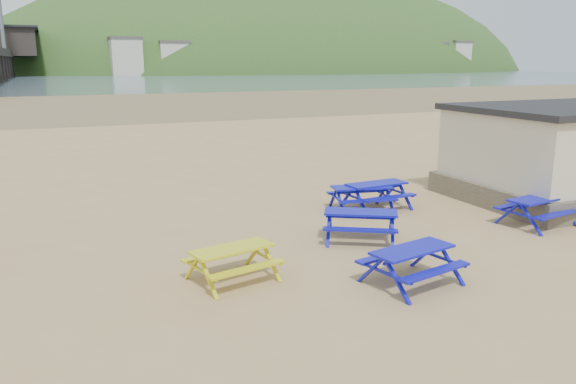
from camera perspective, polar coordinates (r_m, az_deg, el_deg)
name	(u,v)px	position (r m, az deg, el deg)	size (l,w,h in m)	color
ground	(300,243)	(14.60, 1.22, -5.17)	(400.00, 400.00, 0.00)	tan
wet_sand	(101,102)	(68.02, -18.47, 8.65)	(400.00, 400.00, 0.00)	olive
sea	(65,77)	(182.77, -21.74, 10.83)	(400.00, 400.00, 0.00)	#4A5D6A
picnic_table_blue_b	(376,195)	(18.10, 8.96, -0.35)	(2.06, 1.70, 0.82)	#050D94
picnic_table_blue_c	(361,198)	(17.75, 7.46, -0.64)	(2.09, 1.81, 0.78)	#050D94
picnic_table_blue_d	(360,226)	(14.82, 7.36, -3.41)	(2.38, 2.25, 0.79)	#050D94
picnic_table_blue_e	(412,266)	(12.16, 12.46, -7.36)	(2.15, 1.86, 0.79)	#050D94
picnic_table_blue_f	(537,211)	(17.54, 24.01, -1.81)	(2.14, 1.83, 0.81)	#050D94
picnic_table_yellow	(233,264)	(12.11, -5.65, -7.30)	(2.04, 1.78, 0.74)	#BDA10B
amenity_block	(569,152)	(21.40, 26.63, 3.65)	(7.40, 5.40, 3.15)	#665B4C
headland_town	(272,93)	(260.93, -1.60, 9.99)	(264.00, 144.00, 108.00)	#2D4C1E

